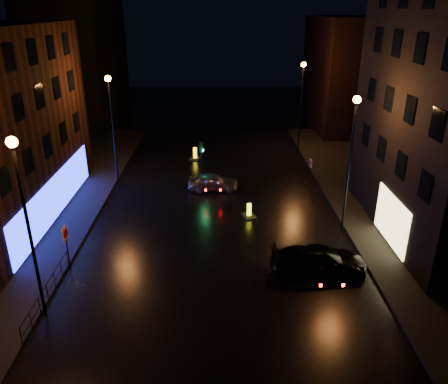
{
  "coord_description": "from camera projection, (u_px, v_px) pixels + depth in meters",
  "views": [
    {
      "loc": [
        0.01,
        -18.14,
        12.88
      ],
      "look_at": [
        0.41,
        5.6,
        2.8
      ],
      "focal_mm": 35.0,
      "sensor_mm": 36.0,
      "label": 1
    }
  ],
  "objects": [
    {
      "name": "street_lamp_lnear",
      "position": [
        24.0,
        204.0,
        17.59
      ],
      "size": [
        0.44,
        0.44,
        8.37
      ],
      "color": "black",
      "rests_on": "ground"
    },
    {
      "name": "building_far_right",
      "position": [
        350.0,
        73.0,
        49.06
      ],
      "size": [
        8.0,
        14.0,
        12.0
      ],
      "primitive_type": "cube",
      "color": "black",
      "rests_on": "ground"
    },
    {
      "name": "dark_sedan",
      "position": [
        319.0,
        260.0,
        22.72
      ],
      "size": [
        5.07,
        2.21,
        1.45
      ],
      "primitive_type": "imported",
      "rotation": [
        0.0,
        0.0,
        1.61
      ],
      "color": "black",
      "rests_on": "ground"
    },
    {
      "name": "bollard_near",
      "position": [
        249.0,
        214.0,
        29.01
      ],
      "size": [
        1.03,
        1.25,
        0.95
      ],
      "rotation": [
        0.0,
        0.0,
        0.32
      ],
      "color": "black",
      "rests_on": "ground"
    },
    {
      "name": "road_sign_right",
      "position": [
        311.0,
        165.0,
        34.01
      ],
      "size": [
        0.12,
        0.49,
        2.01
      ],
      "rotation": [
        0.0,
        0.0,
        3.29
      ],
      "color": "black",
      "rests_on": "ground"
    },
    {
      "name": "pavement_left",
      "position": [
        6.0,
        217.0,
        28.84
      ],
      "size": [
        12.0,
        44.0,
        0.15
      ],
      "primitive_type": "cube",
      "color": "black",
      "rests_on": "ground"
    },
    {
      "name": "building_far_left",
      "position": [
        80.0,
        62.0,
        50.95
      ],
      "size": [
        8.0,
        16.0,
        14.0
      ],
      "primitive_type": "cube",
      "color": "black",
      "rests_on": "ground"
    },
    {
      "name": "pavement_right",
      "position": [
        426.0,
        214.0,
        29.27
      ],
      "size": [
        12.0,
        44.0,
        0.15
      ],
      "primitive_type": "cube",
      "color": "black",
      "rests_on": "ground"
    },
    {
      "name": "bollard_far",
      "position": [
        195.0,
        156.0,
        40.04
      ],
      "size": [
        1.13,
        1.41,
        1.08
      ],
      "rotation": [
        0.0,
        0.0,
        -0.28
      ],
      "color": "black",
      "rests_on": "ground"
    },
    {
      "name": "road_sign_left",
      "position": [
        66.0,
        237.0,
        22.67
      ],
      "size": [
        0.13,
        0.6,
        2.48
      ],
      "rotation": [
        0.0,
        0.0,
        -0.11
      ],
      "color": "black",
      "rests_on": "ground"
    },
    {
      "name": "street_lamp_lfar",
      "position": [
        111.0,
        114.0,
        32.32
      ],
      "size": [
        0.44,
        0.44,
        8.37
      ],
      "color": "black",
      "rests_on": "ground"
    },
    {
      "name": "ground",
      "position": [
        218.0,
        288.0,
        21.73
      ],
      "size": [
        120.0,
        120.0,
        0.0
      ],
      "primitive_type": "plane",
      "color": "black",
      "rests_on": "ground"
    },
    {
      "name": "street_lamp_rnear",
      "position": [
        352.0,
        144.0,
        25.19
      ],
      "size": [
        0.44,
        0.44,
        8.37
      ],
      "color": "black",
      "rests_on": "ground"
    },
    {
      "name": "street_lamp_rfar",
      "position": [
        302.0,
        94.0,
        39.92
      ],
      "size": [
        0.44,
        0.44,
        8.37
      ],
      "color": "black",
      "rests_on": "ground"
    },
    {
      "name": "guard_railing",
      "position": [
        47.0,
        289.0,
        20.39
      ],
      "size": [
        0.05,
        6.04,
        1.0
      ],
      "color": "black",
      "rests_on": "ground"
    },
    {
      "name": "silver_hatchback",
      "position": [
        213.0,
        182.0,
        33.12
      ],
      "size": [
        3.85,
        1.61,
        1.3
      ],
      "primitive_type": "imported",
      "rotation": [
        0.0,
        0.0,
        1.55
      ],
      "color": "#A1A2A8",
      "rests_on": "ground"
    },
    {
      "name": "traffic_signal",
      "position": [
        202.0,
        177.0,
        34.4
      ],
      "size": [
        1.4,
        2.4,
        3.45
      ],
      "color": "black",
      "rests_on": "ground"
    }
  ]
}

